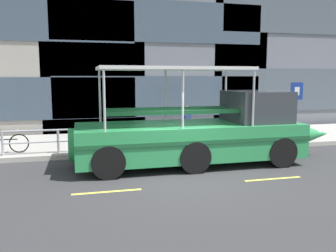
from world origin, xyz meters
TOP-DOWN VIEW (x-y plane):
  - ground_plane at (0.00, 0.00)m, footprint 120.00×120.00m
  - sidewalk at (0.00, 5.60)m, footprint 32.00×4.80m
  - curb_edge at (0.00, 3.11)m, footprint 32.00×0.18m
  - lane_centreline at (-0.00, -0.96)m, footprint 25.80×0.12m
  - curb_guardrail at (-0.04, 3.45)m, footprint 11.48×0.09m
  - parking_sign at (6.32, 3.88)m, footprint 0.60×0.12m
  - leaned_bicycle at (-5.77, 3.83)m, footprint 1.74×0.46m
  - duck_tour_boat at (1.10, 1.35)m, footprint 9.42×2.58m
  - pedestrian_near_bow at (3.41, 4.55)m, footprint 0.34×0.36m
  - pedestrian_mid_left at (1.42, 4.41)m, footprint 0.44×0.24m

SIDE VIEW (x-z plane):
  - ground_plane at x=0.00m, z-range 0.00..0.00m
  - lane_centreline at x=0.00m, z-range 0.00..0.01m
  - sidewalk at x=0.00m, z-range 0.00..0.18m
  - curb_edge at x=0.00m, z-range 0.00..0.18m
  - leaned_bicycle at x=-5.77m, z-range 0.08..1.04m
  - curb_guardrail at x=-0.04m, z-range 0.33..1.22m
  - duck_tour_boat at x=1.10m, z-range -0.57..2.71m
  - pedestrian_mid_left at x=1.42m, z-range 0.34..1.90m
  - pedestrian_near_bow at x=3.41m, z-range 0.35..1.96m
  - parking_sign at x=6.32m, z-range 0.64..3.18m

